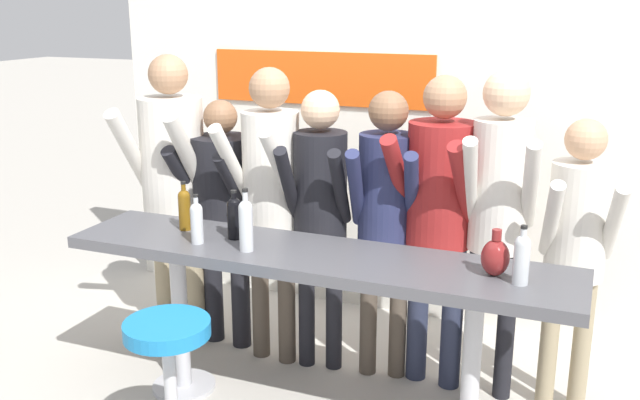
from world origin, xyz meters
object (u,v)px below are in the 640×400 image
Objects in this scene: person_rightmost at (577,234)px; wine_bottle_1 at (234,216)px; person_left at (223,199)px; person_far_left at (173,169)px; person_right at (440,200)px; person_far_right at (499,198)px; tasting_table at (314,278)px; wine_bottle_2 at (522,257)px; decorative_vase at (495,257)px; person_center at (320,199)px; wine_bottle_3 at (184,208)px; wine_bottle_0 at (246,223)px; wine_bottle_4 at (197,221)px; bar_stool at (170,373)px; person_center_left at (270,183)px; person_center_right at (386,204)px.

person_rightmost reaches higher than wine_bottle_1.
person_far_left is at bearing -166.50° from person_left.
person_right is 0.98× the size of person_far_right.
wine_bottle_2 reaches higher than tasting_table.
person_center is at bearing 154.46° from decorative_vase.
person_center is 0.68m from person_right.
person_rightmost is 2.08m from wine_bottle_3.
wine_bottle_0 is 1.19× the size of wine_bottle_2.
person_center is (0.68, -0.06, 0.08)m from person_left.
person_center is 0.94× the size of person_right.
person_center reaches higher than wine_bottle_3.
person_far_right is at bearing 1.38° from person_right.
person_rightmost reaches higher than wine_bottle_4.
person_far_right is (0.32, -0.03, 0.05)m from person_right.
wine_bottle_2 is (2.18, -0.58, -0.08)m from person_far_left.
wine_bottle_0 is at bearing -20.80° from wine_bottle_3.
person_center is 6.41× the size of wine_bottle_4.
person_rightmost is at bearing -6.00° from person_center.
wine_bottle_0 is at bearing 77.90° from bar_stool.
person_center_left is (0.69, -0.03, -0.02)m from person_far_left.
person_center_right is (0.38, 0.04, 0.00)m from person_center.
person_center_left is 0.48m from wine_bottle_1.
person_far_right is 1.58m from wine_bottle_4.
person_far_left is at bearing 172.00° from person_rightmost.
person_far_right is 5.64× the size of wine_bottle_0.
person_center_right is 0.86m from wine_bottle_0.
wine_bottle_4 is (-0.61, -0.10, 0.26)m from tasting_table.
person_far_left is 2.39m from person_rightmost.
person_center is 1.40m from person_rightmost.
tasting_table is 0.66m from person_center_right.
tasting_table is 1.47× the size of person_right.
person_center_left reaches higher than person_right.
wine_bottle_1 is at bearing -5.41° from wine_bottle_3.
bar_stool is 1.58m from decorative_vase.
person_center_right reaches higher than wine_bottle_1.
person_center_left reaches higher than person_center_right.
decorative_vase is (1.21, 0.13, -0.06)m from wine_bottle_0.
wine_bottle_0 is at bearing -132.50° from person_right.
person_center is 0.77m from wine_bottle_3.
person_center_right is at bearing -168.68° from person_right.
person_far_right reaches higher than person_center.
person_rightmost is 0.68m from wine_bottle_2.
wine_bottle_1 is at bearing -152.32° from person_center_right.
wine_bottle_4 is at bearing -98.07° from person_center_left.
person_left is at bearing 145.20° from tasting_table.
wine_bottle_0 is at bearing -161.88° from tasting_table.
person_rightmost is (0.40, 0.03, -0.16)m from person_far_right.
person_rightmost is at bearing 18.34° from wine_bottle_1.
person_center_left is 0.99× the size of person_far_right.
person_left is 0.41m from person_center_left.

